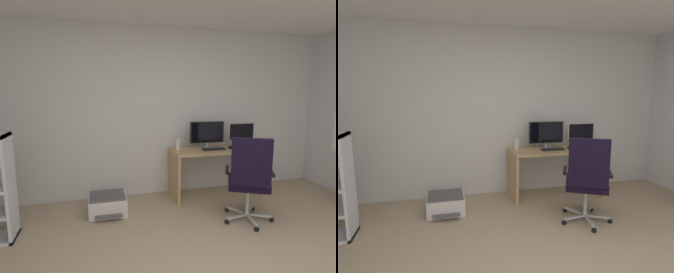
% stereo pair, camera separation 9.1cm
% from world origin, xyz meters
% --- Properties ---
extents(wall_back, '(5.53, 0.10, 2.54)m').
position_xyz_m(wall_back, '(0.00, 2.63, 1.27)').
color(wall_back, silver).
rests_on(wall_back, ground).
extents(desk, '(1.39, 0.56, 0.74)m').
position_xyz_m(desk, '(0.83, 2.24, 0.54)').
color(desk, tan).
rests_on(desk, ground).
extents(monitor_main, '(0.53, 0.18, 0.41)m').
position_xyz_m(monitor_main, '(0.70, 2.33, 0.97)').
color(monitor_main, '#B2B5B7').
rests_on(monitor_main, desk).
extents(monitor_secondary, '(0.44, 0.18, 0.37)m').
position_xyz_m(monitor_secondary, '(1.28, 2.33, 0.95)').
color(monitor_secondary, '#B2B5B7').
rests_on(monitor_secondary, desk).
extents(keyboard, '(0.34, 0.13, 0.02)m').
position_xyz_m(keyboard, '(0.75, 2.17, 0.75)').
color(keyboard, black).
rests_on(keyboard, desk).
extents(computer_mouse, '(0.08, 0.11, 0.03)m').
position_xyz_m(computer_mouse, '(1.04, 2.17, 0.75)').
color(computer_mouse, black).
rests_on(computer_mouse, desk).
extents(desktop_speaker, '(0.07, 0.07, 0.17)m').
position_xyz_m(desktop_speaker, '(0.22, 2.28, 0.82)').
color(desktop_speaker, silver).
rests_on(desktop_speaker, desk).
extents(office_chair, '(0.65, 0.67, 1.08)m').
position_xyz_m(office_chair, '(0.80, 1.28, 0.59)').
color(office_chair, '#B7BABC').
rests_on(office_chair, ground).
extents(printer, '(0.49, 0.52, 0.25)m').
position_xyz_m(printer, '(-0.83, 2.02, 0.12)').
color(printer, silver).
rests_on(printer, ground).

